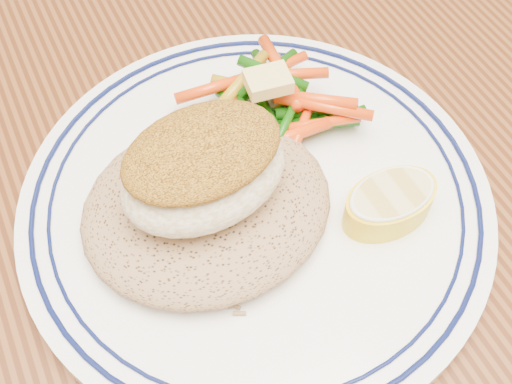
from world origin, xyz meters
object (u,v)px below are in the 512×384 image
object	(u,v)px
vegetable_pile	(277,103)
dining_table	(294,292)
lemon_wedge	(390,202)
plate	(256,202)
rice_pilaf	(207,203)
fish_fillet	(204,169)

from	to	relation	value
vegetable_pile	dining_table	bearing A→B (deg)	-104.10
lemon_wedge	plate	bearing A→B (deg)	144.95
lemon_wedge	dining_table	bearing A→B (deg)	149.77
dining_table	rice_pilaf	size ratio (longest dim) A/B	10.39
plate	fish_fillet	size ratio (longest dim) A/B	2.85
dining_table	plate	xyz separation A→B (m)	(-0.02, 0.02, 0.11)
rice_pilaf	plate	bearing A→B (deg)	-0.55
dining_table	fish_fillet	xyz separation A→B (m)	(-0.05, 0.02, 0.16)
fish_fillet	rice_pilaf	bearing A→B (deg)	-139.03
dining_table	lemon_wedge	distance (m)	0.13
dining_table	fish_fillet	size ratio (longest dim) A/B	15.21
dining_table	vegetable_pile	bearing A→B (deg)	75.90
rice_pilaf	lemon_wedge	xyz separation A→B (m)	(0.09, -0.04, -0.00)
lemon_wedge	rice_pilaf	bearing A→B (deg)	154.67
fish_fillet	lemon_wedge	bearing A→B (deg)	-25.77
dining_table	plate	distance (m)	0.11
dining_table	plate	world-z (taller)	plate
vegetable_pile	rice_pilaf	bearing A→B (deg)	-144.68
vegetable_pile	lemon_wedge	size ratio (longest dim) A/B	1.90
fish_fillet	plate	bearing A→B (deg)	-1.64
dining_table	rice_pilaf	distance (m)	0.14
vegetable_pile	fish_fillet	bearing A→B (deg)	-144.73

